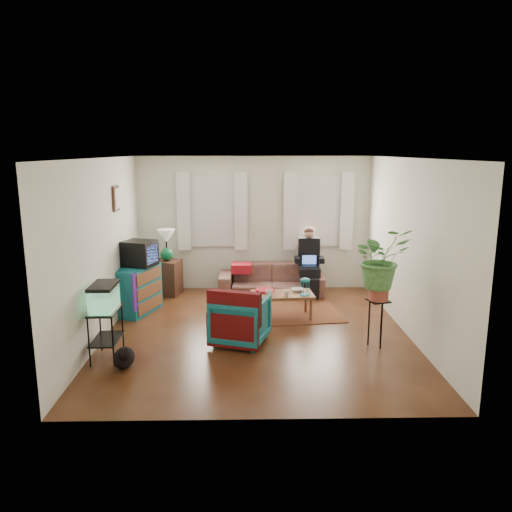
{
  "coord_description": "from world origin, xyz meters",
  "views": [
    {
      "loc": [
        -0.16,
        -7.16,
        2.71
      ],
      "look_at": [
        0.0,
        0.4,
        1.1
      ],
      "focal_mm": 35.0,
      "sensor_mm": 36.0,
      "label": 1
    }
  ],
  "objects_px": {
    "plant_stand": "(377,323)",
    "sofa": "(271,275)",
    "dresser": "(138,290)",
    "aquarium_stand": "(106,334)",
    "armchair": "(241,318)",
    "side_table": "(168,277)",
    "coffee_table": "(282,305)"
  },
  "relations": [
    {
      "from": "side_table",
      "to": "armchair",
      "type": "xyz_separation_m",
      "value": [
        1.41,
        -2.49,
        0.04
      ]
    },
    {
      "from": "side_table",
      "to": "aquarium_stand",
      "type": "distance_m",
      "value": 3.03
    },
    {
      "from": "sofa",
      "to": "aquarium_stand",
      "type": "bearing_deg",
      "value": -125.91
    },
    {
      "from": "aquarium_stand",
      "to": "armchair",
      "type": "relative_size",
      "value": 0.9
    },
    {
      "from": "plant_stand",
      "to": "dresser",
      "type": "bearing_deg",
      "value": 156.91
    },
    {
      "from": "coffee_table",
      "to": "side_table",
      "type": "bearing_deg",
      "value": 141.5
    },
    {
      "from": "sofa",
      "to": "side_table",
      "type": "relative_size",
      "value": 2.98
    },
    {
      "from": "sofa",
      "to": "dresser",
      "type": "relative_size",
      "value": 2.23
    },
    {
      "from": "sofa",
      "to": "dresser",
      "type": "height_order",
      "value": "dresser"
    },
    {
      "from": "sofa",
      "to": "plant_stand",
      "type": "xyz_separation_m",
      "value": [
        1.35,
        -2.61,
        -0.05
      ]
    },
    {
      "from": "aquarium_stand",
      "to": "armchair",
      "type": "height_order",
      "value": "armchair"
    },
    {
      "from": "dresser",
      "to": "plant_stand",
      "type": "xyz_separation_m",
      "value": [
        3.67,
        -1.57,
        -0.06
      ]
    },
    {
      "from": "plant_stand",
      "to": "sofa",
      "type": "bearing_deg",
      "value": 117.42
    },
    {
      "from": "sofa",
      "to": "dresser",
      "type": "xyz_separation_m",
      "value": [
        -2.32,
        -1.04,
        0.01
      ]
    },
    {
      "from": "side_table",
      "to": "coffee_table",
      "type": "xyz_separation_m",
      "value": [
        2.09,
        -1.41,
        -0.12
      ]
    },
    {
      "from": "side_table",
      "to": "armchair",
      "type": "distance_m",
      "value": 2.87
    },
    {
      "from": "coffee_table",
      "to": "plant_stand",
      "type": "height_order",
      "value": "plant_stand"
    },
    {
      "from": "armchair",
      "to": "coffee_table",
      "type": "bearing_deg",
      "value": -103.93
    },
    {
      "from": "coffee_table",
      "to": "plant_stand",
      "type": "bearing_deg",
      "value": -49.19
    },
    {
      "from": "dresser",
      "to": "plant_stand",
      "type": "relative_size",
      "value": 1.32
    },
    {
      "from": "sofa",
      "to": "armchair",
      "type": "bearing_deg",
      "value": -100.74
    },
    {
      "from": "aquarium_stand",
      "to": "armchair",
      "type": "distance_m",
      "value": 1.84
    },
    {
      "from": "armchair",
      "to": "plant_stand",
      "type": "relative_size",
      "value": 1.11
    },
    {
      "from": "aquarium_stand",
      "to": "armchair",
      "type": "bearing_deg",
      "value": 15.64
    },
    {
      "from": "side_table",
      "to": "sofa",
      "type": "bearing_deg",
      "value": -1.21
    },
    {
      "from": "coffee_table",
      "to": "armchair",
      "type": "bearing_deg",
      "value": -126.36
    },
    {
      "from": "aquarium_stand",
      "to": "coffee_table",
      "type": "bearing_deg",
      "value": 32.56
    },
    {
      "from": "sofa",
      "to": "side_table",
      "type": "height_order",
      "value": "sofa"
    },
    {
      "from": "dresser",
      "to": "aquarium_stand",
      "type": "distance_m",
      "value": 1.92
    },
    {
      "from": "sofa",
      "to": "side_table",
      "type": "xyz_separation_m",
      "value": [
        -1.98,
        0.04,
        -0.06
      ]
    },
    {
      "from": "dresser",
      "to": "aquarium_stand",
      "type": "bearing_deg",
      "value": -71.09
    },
    {
      "from": "aquarium_stand",
      "to": "dresser",
      "type": "bearing_deg",
      "value": 89.11
    }
  ]
}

